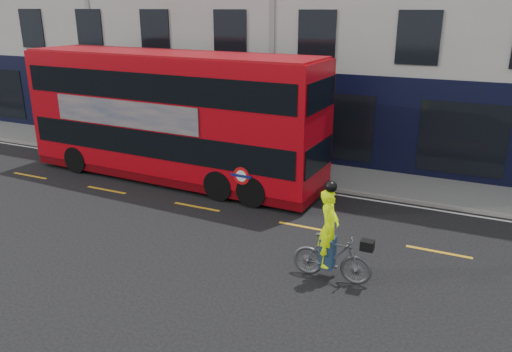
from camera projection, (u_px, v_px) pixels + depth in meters
The scene contains 7 objects.
ground at pixel (173, 223), 16.06m from camera, with size 120.00×120.00×0.00m, color black.
pavement at pixel (257, 166), 21.62m from camera, with size 60.00×3.00×0.12m, color slate.
kerb at pixel (242, 176), 20.33m from camera, with size 60.00×0.12×0.13m, color gray.
road_edge_line at pixel (238, 179), 20.09m from camera, with size 58.00×0.10×0.01m, color silver.
lane_dashes at pixel (197, 207), 17.34m from camera, with size 58.00×0.12×0.01m, color gold, non-canonical shape.
bus at pixel (172, 116), 19.46m from camera, with size 12.48×3.32×4.99m.
cyclist at pixel (331, 247), 12.49m from camera, with size 2.05×0.74×2.64m.
Camera 1 is at (8.64, -12.21, 6.61)m, focal length 35.00 mm.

